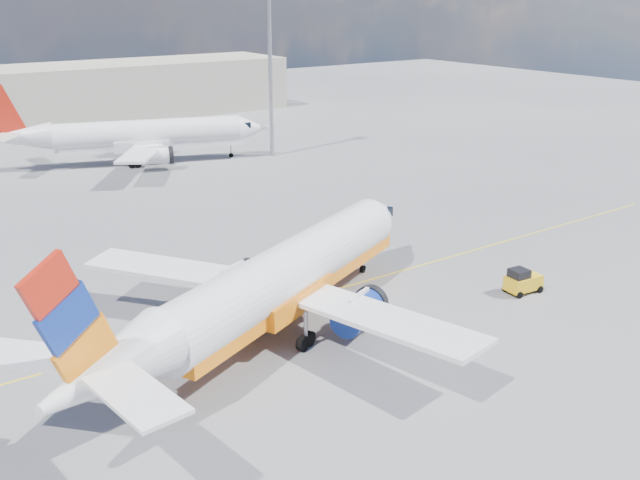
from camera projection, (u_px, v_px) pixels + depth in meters
ground at (342, 313)px, 42.08m from camera, size 240.00×240.00×0.00m
taxi_line at (313, 296)px, 44.39m from camera, size 70.00×0.15×0.01m
terminal_main at (53, 95)px, 101.24m from camera, size 70.00×14.00×8.00m
main_jet at (279, 280)px, 38.68m from camera, size 30.43×22.88×9.41m
second_jet at (140, 136)px, 77.76m from camera, size 30.00×22.78×9.11m
gse_tug at (522, 281)px, 44.68m from camera, size 2.39×1.60×1.63m
traffic_cone at (323, 303)px, 42.74m from camera, size 0.41×0.41×0.57m
floodlight_mast at (270, 39)px, 78.00m from camera, size 1.58×1.58×21.71m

